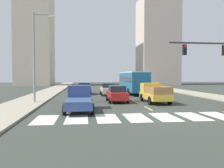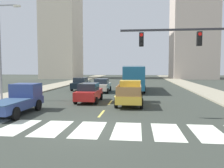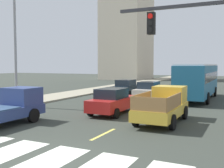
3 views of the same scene
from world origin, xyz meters
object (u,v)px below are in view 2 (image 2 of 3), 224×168
at_px(sedan_far, 102,85).
at_px(city_bus, 135,76).
at_px(pickup_dark, 18,100).
at_px(sedan_mid, 81,84).
at_px(pickup_stakebed, 130,93).
at_px(traffic_signal_gantry, 218,50).
at_px(sedan_near_right, 89,93).
at_px(streetlight_left, 1,48).

bearing_deg(sedan_far, city_bus, 31.08).
bearing_deg(pickup_dark, sedan_mid, 87.57).
height_order(pickup_dark, sedan_far, pickup_dark).
height_order(pickup_dark, city_bus, city_bus).
bearing_deg(city_bus, sedan_mid, -178.56).
height_order(pickup_stakebed, traffic_signal_gantry, traffic_signal_gantry).
height_order(pickup_dark, traffic_signal_gantry, traffic_signal_gantry).
bearing_deg(pickup_dark, sedan_near_right, 54.28).
relative_size(sedan_mid, streetlight_left, 0.49).
distance_m(sedan_mid, sedan_far, 3.99).
relative_size(sedan_near_right, streetlight_left, 0.49).
height_order(pickup_stakebed, sedan_mid, pickup_stakebed).
height_order(sedan_far, streetlight_left, streetlight_left).
xyz_separation_m(pickup_dark, sedan_mid, (0.41, 15.93, -0.06)).
bearing_deg(traffic_signal_gantry, pickup_stakebed, 135.30).
relative_size(pickup_dark, sedan_mid, 1.18).
height_order(pickup_dark, streetlight_left, streetlight_left).
height_order(pickup_dark, sedan_mid, pickup_dark).
distance_m(pickup_dark, streetlight_left, 7.98).
bearing_deg(sedan_far, pickup_dark, -103.11).
bearing_deg(pickup_stakebed, pickup_dark, -146.82).
height_order(sedan_mid, sedan_near_right, same).
xyz_separation_m(pickup_stakebed, traffic_signal_gantry, (5.38, -5.33, 3.25)).
relative_size(pickup_stakebed, sedan_near_right, 1.18).
relative_size(pickup_stakebed, pickup_dark, 1.00).
relative_size(sedan_far, streetlight_left, 0.49).
bearing_deg(traffic_signal_gantry, streetlight_left, 161.05).
bearing_deg(pickup_stakebed, traffic_signal_gantry, -43.30).
relative_size(sedan_mid, sedan_far, 1.00).
relative_size(pickup_stakebed, streetlight_left, 0.58).
distance_m(pickup_stakebed, sedan_near_right, 3.83).
height_order(sedan_mid, traffic_signal_gantry, traffic_signal_gantry).
distance_m(city_bus, streetlight_left, 16.41).
bearing_deg(sedan_near_right, traffic_signal_gantry, -31.32).
xyz_separation_m(city_bus, sedan_mid, (-7.35, 0.01, -1.09)).
relative_size(pickup_dark, sedan_near_right, 1.18).
bearing_deg(sedan_near_right, city_bus, 71.87).
bearing_deg(pickup_stakebed, sedan_far, 114.64).
xyz_separation_m(sedan_far, streetlight_left, (-8.07, -8.36, 4.11)).
height_order(pickup_stakebed, sedan_near_right, pickup_stakebed).
relative_size(sedan_far, sedan_near_right, 1.00).
xyz_separation_m(pickup_dark, traffic_signal_gantry, (12.93, -0.65, 3.26)).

